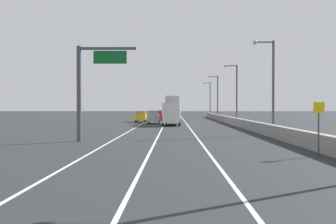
# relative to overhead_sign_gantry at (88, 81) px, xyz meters

# --- Properties ---
(ground_plane) EXTENTS (320.00, 320.00, 0.00)m
(ground_plane) POSITION_rel_overhead_sign_gantry_xyz_m (7.26, 36.90, -4.73)
(ground_plane) COLOR #26282B
(lane_stripe_left) EXTENTS (0.16, 130.00, 0.00)m
(lane_stripe_left) POSITION_rel_overhead_sign_gantry_xyz_m (1.76, 27.90, -4.73)
(lane_stripe_left) COLOR silver
(lane_stripe_left) RESTS_ON ground_plane
(lane_stripe_center) EXTENTS (0.16, 130.00, 0.00)m
(lane_stripe_center) POSITION_rel_overhead_sign_gantry_xyz_m (5.26, 27.90, -4.73)
(lane_stripe_center) COLOR silver
(lane_stripe_center) RESTS_ON ground_plane
(lane_stripe_right) EXTENTS (0.16, 130.00, 0.00)m
(lane_stripe_right) POSITION_rel_overhead_sign_gantry_xyz_m (8.76, 27.90, -4.73)
(lane_stripe_right) COLOR silver
(lane_stripe_right) RESTS_ON ground_plane
(jersey_barrier_right) EXTENTS (0.60, 120.00, 1.10)m
(jersey_barrier_right) POSITION_rel_overhead_sign_gantry_xyz_m (15.59, 12.90, -4.18)
(jersey_barrier_right) COLOR gray
(jersey_barrier_right) RESTS_ON ground_plane
(overhead_sign_gantry) EXTENTS (4.68, 0.36, 7.50)m
(overhead_sign_gantry) POSITION_rel_overhead_sign_gantry_xyz_m (0.00, 0.00, 0.00)
(overhead_sign_gantry) COLOR #47474C
(overhead_sign_gantry) RESTS_ON ground_plane
(speed_advisory_sign) EXTENTS (0.60, 0.11, 3.00)m
(speed_advisory_sign) POSITION_rel_overhead_sign_gantry_xyz_m (14.69, -9.18, -2.96)
(speed_advisory_sign) COLOR #4C4C51
(speed_advisory_sign) RESTS_ON ground_plane
(lamp_post_right_second) EXTENTS (2.14, 0.44, 9.26)m
(lamp_post_right_second) POSITION_rel_overhead_sign_gantry_xyz_m (16.18, 8.06, 0.64)
(lamp_post_right_second) COLOR #4C4C51
(lamp_post_right_second) RESTS_ON ground_plane
(lamp_post_right_third) EXTENTS (2.14, 0.44, 9.26)m
(lamp_post_right_third) POSITION_rel_overhead_sign_gantry_xyz_m (16.22, 30.99, 0.64)
(lamp_post_right_third) COLOR #4C4C51
(lamp_post_right_third) RESTS_ON ground_plane
(lamp_post_right_fourth) EXTENTS (2.14, 0.44, 9.26)m
(lamp_post_right_fourth) POSITION_rel_overhead_sign_gantry_xyz_m (15.78, 53.92, 0.64)
(lamp_post_right_fourth) COLOR #4C4C51
(lamp_post_right_fourth) RESTS_ON ground_plane
(lamp_post_right_fifth) EXTENTS (2.14, 0.44, 9.26)m
(lamp_post_right_fifth) POSITION_rel_overhead_sign_gantry_xyz_m (16.29, 76.85, 0.64)
(lamp_post_right_fifth) COLOR #4C4C51
(lamp_post_right_fifth) RESTS_ON ground_plane
(car_red_0) EXTENTS (1.94, 4.19, 1.96)m
(car_red_0) POSITION_rel_overhead_sign_gantry_xyz_m (3.60, 47.26, -3.75)
(car_red_0) COLOR red
(car_red_0) RESTS_ON ground_plane
(car_silver_1) EXTENTS (2.01, 4.34, 2.08)m
(car_silver_1) POSITION_rel_overhead_sign_gantry_xyz_m (3.51, 33.39, -3.69)
(car_silver_1) COLOR #B7B7BC
(car_silver_1) RESTS_ON ground_plane
(car_yellow_2) EXTENTS (1.83, 4.35, 1.95)m
(car_yellow_2) POSITION_rel_overhead_sign_gantry_xyz_m (0.99, 39.19, -3.76)
(car_yellow_2) COLOR gold
(car_yellow_2) RESTS_ON ground_plane
(box_truck) EXTENTS (2.70, 9.67, 4.34)m
(box_truck) POSITION_rel_overhead_sign_gantry_xyz_m (6.49, 27.93, -2.74)
(box_truck) COLOR silver
(box_truck) RESTS_ON ground_plane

